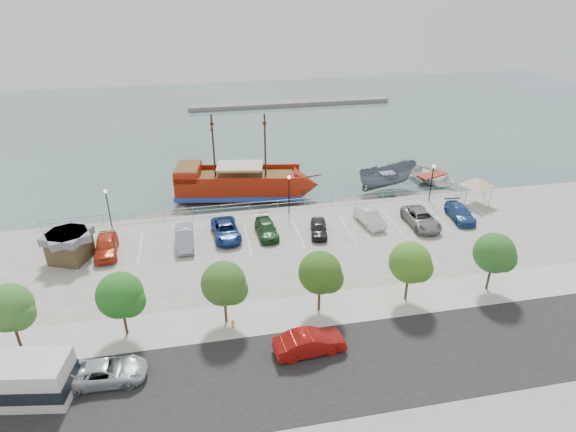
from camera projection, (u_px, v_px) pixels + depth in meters
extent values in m
plane|color=#3E5A56|center=(302.00, 252.00, 45.87)|extent=(160.00, 160.00, 0.00)
cube|color=black|center=(356.00, 365.00, 31.45)|extent=(100.00, 8.00, 0.04)
cube|color=#B7B3A9|center=(331.00, 308.00, 36.68)|extent=(100.00, 4.00, 0.05)
cylinder|color=gray|center=(287.00, 200.00, 51.80)|extent=(50.00, 0.06, 0.06)
cylinder|color=gray|center=(287.00, 203.00, 51.98)|extent=(50.00, 0.06, 0.06)
cube|color=slate|center=(290.00, 104.00, 95.44)|extent=(40.00, 3.00, 0.80)
cube|color=maroon|center=(239.00, 185.00, 55.90)|extent=(14.76, 6.77, 2.31)
cube|color=#1F41A5|center=(240.00, 191.00, 56.24)|extent=(15.06, 7.08, 0.53)
cone|color=maroon|center=(306.00, 185.00, 56.08)|extent=(3.52, 4.68, 4.26)
cube|color=maroon|center=(188.00, 172.00, 54.95)|extent=(3.37, 4.83, 1.24)
cube|color=brown|center=(187.00, 166.00, 54.65)|extent=(3.14, 4.45, 0.11)
cube|color=brown|center=(243.00, 176.00, 55.36)|extent=(12.04, 5.80, 0.13)
cube|color=maroon|center=(240.00, 167.00, 57.13)|extent=(14.04, 2.57, 0.62)
cube|color=maroon|center=(237.00, 181.00, 53.33)|extent=(14.04, 2.57, 0.62)
cylinder|color=#382111|center=(265.00, 146.00, 53.79)|extent=(0.25, 0.25, 7.28)
cylinder|color=#382111|center=(213.00, 146.00, 53.65)|extent=(0.25, 0.25, 7.28)
cylinder|color=#382111|center=(265.00, 127.00, 52.77)|extent=(0.57, 2.65, 0.12)
cylinder|color=#382111|center=(212.00, 127.00, 52.64)|extent=(0.57, 2.65, 0.12)
cube|color=#C6B790|center=(240.00, 165.00, 54.77)|extent=(5.65, 4.19, 0.11)
cylinder|color=#382111|center=(312.00, 176.00, 55.61)|extent=(2.20, 0.51, 0.53)
imported|color=slate|center=(387.00, 179.00, 58.22)|extent=(8.24, 4.39, 3.03)
imported|color=white|center=(432.00, 178.00, 60.49)|extent=(7.13, 8.24, 1.43)
cube|color=gray|center=(155.00, 220.00, 51.36)|extent=(7.83, 4.89, 0.43)
cube|color=gray|center=(351.00, 203.00, 55.16)|extent=(7.21, 3.75, 0.40)
cube|color=slate|center=(427.00, 196.00, 56.78)|extent=(7.77, 2.85, 0.43)
cube|color=#503F26|center=(70.00, 249.00, 42.43)|extent=(3.83, 3.83, 2.15)
cube|color=slate|center=(67.00, 236.00, 41.83)|extent=(4.34, 4.34, 0.69)
cylinder|color=slate|center=(462.00, 189.00, 54.21)|extent=(0.09, 0.09, 2.11)
cylinder|color=slate|center=(485.00, 190.00, 53.83)|extent=(0.09, 0.09, 2.11)
cylinder|color=slate|center=(466.00, 198.00, 52.02)|extent=(0.09, 0.09, 2.11)
cylinder|color=slate|center=(490.00, 199.00, 51.64)|extent=(0.09, 0.09, 2.11)
pyramid|color=silver|center=(479.00, 178.00, 52.07)|extent=(5.20, 5.20, 0.86)
imported|color=#ABB3B7|center=(106.00, 372.00, 29.95)|extent=(5.06, 2.45, 1.39)
imported|color=maroon|center=(310.00, 343.00, 32.16)|extent=(4.98, 2.12, 1.60)
cube|color=beige|center=(3.00, 380.00, 28.41)|extent=(8.14, 3.91, 2.79)
cube|color=black|center=(4.00, 382.00, 28.49)|extent=(8.26, 4.04, 0.89)
cylinder|color=gold|center=(233.00, 325.00, 34.55)|extent=(0.22, 0.22, 0.54)
sphere|color=gold|center=(233.00, 322.00, 34.42)|extent=(0.24, 0.24, 0.24)
cylinder|color=black|center=(109.00, 211.00, 47.07)|extent=(0.12, 0.12, 4.00)
sphere|color=#FFF2CC|center=(105.00, 191.00, 46.11)|extent=(0.36, 0.36, 0.36)
cylinder|color=black|center=(289.00, 196.00, 50.18)|extent=(0.12, 0.12, 4.00)
sphere|color=#FFF2CC|center=(289.00, 177.00, 49.22)|extent=(0.36, 0.36, 0.36)
cylinder|color=black|center=(431.00, 184.00, 52.95)|extent=(0.12, 0.12, 4.00)
sphere|color=#FFF2CC|center=(434.00, 166.00, 51.99)|extent=(0.36, 0.36, 0.36)
cylinder|color=#473321|center=(17.00, 335.00, 32.38)|extent=(0.20, 0.20, 2.20)
sphere|color=#2F5E22|center=(8.00, 308.00, 31.33)|extent=(3.20, 3.20, 3.20)
sphere|color=#2F5E22|center=(18.00, 314.00, 31.35)|extent=(2.20, 2.20, 2.20)
cylinder|color=#473321|center=(125.00, 322.00, 33.59)|extent=(0.20, 0.20, 2.20)
sphere|color=#1E5A19|center=(120.00, 295.00, 32.54)|extent=(3.20, 3.20, 3.20)
sphere|color=#1E5A19|center=(130.00, 301.00, 32.57)|extent=(2.20, 2.20, 2.20)
cylinder|color=#473321|center=(225.00, 310.00, 34.80)|extent=(0.20, 0.20, 2.20)
sphere|color=#2D511D|center=(224.00, 283.00, 33.75)|extent=(3.20, 3.20, 3.20)
sphere|color=#2D511D|center=(233.00, 290.00, 33.78)|extent=(2.20, 2.20, 2.20)
cylinder|color=#473321|center=(319.00, 298.00, 36.01)|extent=(0.20, 0.20, 2.20)
sphere|color=#2B4D16|center=(320.00, 273.00, 34.96)|extent=(3.20, 3.20, 3.20)
sphere|color=#2B4D16|center=(329.00, 279.00, 34.99)|extent=(2.20, 2.20, 2.20)
cylinder|color=#473321|center=(407.00, 288.00, 37.22)|extent=(0.20, 0.20, 2.20)
sphere|color=#39671C|center=(410.00, 262.00, 36.18)|extent=(3.20, 3.20, 3.20)
sphere|color=#39671C|center=(419.00, 268.00, 36.20)|extent=(2.20, 2.20, 2.20)
cylinder|color=#473321|center=(489.00, 278.00, 38.44)|extent=(0.20, 0.20, 2.20)
sphere|color=#26551F|center=(494.00, 253.00, 37.39)|extent=(3.20, 3.20, 3.20)
sphere|color=#26551F|center=(502.00, 259.00, 37.41)|extent=(2.20, 2.20, 2.20)
imported|color=#BB381B|center=(106.00, 246.00, 43.42)|extent=(2.26, 4.94, 1.64)
imported|color=#949DA7|center=(185.00, 237.00, 44.81)|extent=(1.69, 4.82, 1.59)
imported|color=navy|center=(226.00, 230.00, 46.18)|extent=(2.82, 5.38, 1.44)
imported|color=#1C4320|center=(266.00, 229.00, 46.57)|extent=(2.06, 4.65, 1.33)
imported|color=black|center=(319.00, 228.00, 46.69)|extent=(2.33, 4.15, 1.33)
imported|color=silver|center=(369.00, 217.00, 48.59)|extent=(2.21, 4.73, 1.50)
imported|color=gray|center=(421.00, 219.00, 48.29)|extent=(2.53, 5.45, 1.51)
imported|color=#234B86|center=(460.00, 213.00, 49.58)|extent=(2.41, 4.97, 1.40)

